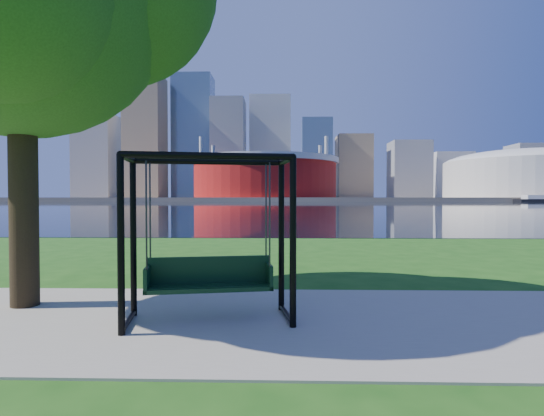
{
  "coord_description": "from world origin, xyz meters",
  "views": [
    {
      "loc": [
        0.44,
        -6.5,
        1.77
      ],
      "look_at": [
        0.27,
        0.0,
        1.61
      ],
      "focal_mm": 28.0,
      "sensor_mm": 36.0,
      "label": 1
    }
  ],
  "objects": [
    {
      "name": "ground",
      "position": [
        0.0,
        0.0,
        0.0
      ],
      "size": [
        900.0,
        900.0,
        0.0
      ],
      "primitive_type": "plane",
      "color": "#1E5114",
      "rests_on": "ground"
    },
    {
      "name": "path",
      "position": [
        0.0,
        -0.5,
        0.01
      ],
      "size": [
        120.0,
        4.0,
        0.03
      ],
      "primitive_type": "cube",
      "color": "#9E937F",
      "rests_on": "ground"
    },
    {
      "name": "river",
      "position": [
        0.0,
        102.0,
        0.01
      ],
      "size": [
        900.0,
        180.0,
        0.02
      ],
      "primitive_type": "cube",
      "color": "black",
      "rests_on": "ground"
    },
    {
      "name": "far_bank",
      "position": [
        0.0,
        306.0,
        1.0
      ],
      "size": [
        900.0,
        228.0,
        2.0
      ],
      "primitive_type": "cube",
      "color": "#937F60",
      "rests_on": "ground"
    },
    {
      "name": "stadium",
      "position": [
        -10.0,
        235.0,
        14.23
      ],
      "size": [
        83.0,
        83.0,
        32.0
      ],
      "color": "maroon",
      "rests_on": "far_bank"
    },
    {
      "name": "arena",
      "position": [
        135.0,
        235.0,
        15.87
      ],
      "size": [
        84.0,
        84.0,
        26.56
      ],
      "color": "beige",
      "rests_on": "far_bank"
    },
    {
      "name": "skyline",
      "position": [
        -4.27,
        319.39,
        35.89
      ],
      "size": [
        392.0,
        66.0,
        96.5
      ],
      "color": "gray",
      "rests_on": "far_bank"
    },
    {
      "name": "swing",
      "position": [
        -0.6,
        -0.55,
        1.14
      ],
      "size": [
        2.45,
        1.39,
        2.36
      ],
      "rotation": [
        0.0,
        0.0,
        0.18
      ],
      "color": "black",
      "rests_on": "ground"
    }
  ]
}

